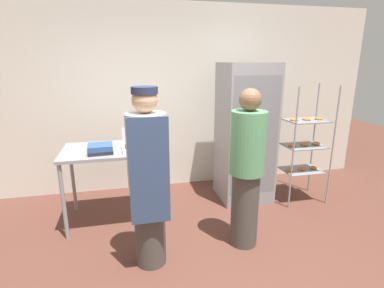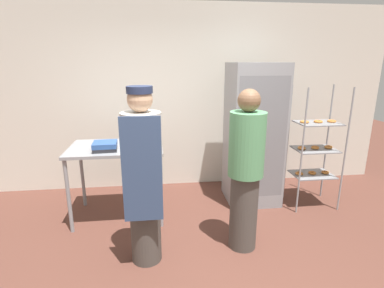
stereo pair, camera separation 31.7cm
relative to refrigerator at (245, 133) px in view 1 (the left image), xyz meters
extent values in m
plane|color=brown|center=(-0.90, -1.54, -0.95)|extent=(14.00, 14.00, 0.00)
cube|color=silver|center=(-0.90, 0.75, 0.42)|extent=(6.40, 0.12, 2.74)
cube|color=gray|center=(0.00, 0.01, 0.00)|extent=(0.69, 0.67, 1.91)
cube|color=gray|center=(0.00, -0.32, 0.02)|extent=(0.64, 0.02, 1.56)
cylinder|color=silver|center=(-0.19, -0.34, 0.05)|extent=(0.02, 0.02, 0.94)
cylinder|color=#93969B|center=(0.48, -0.46, -0.14)|extent=(0.02, 0.02, 1.62)
cylinder|color=#93969B|center=(1.06, -0.46, -0.14)|extent=(0.02, 0.02, 1.62)
cylinder|color=#93969B|center=(0.48, -0.04, -0.14)|extent=(0.02, 0.02, 1.62)
cylinder|color=#93969B|center=(1.06, -0.04, -0.14)|extent=(0.02, 0.02, 1.62)
cube|color=gray|center=(0.77, -0.25, -0.52)|extent=(0.53, 0.39, 0.01)
torus|color=orange|center=(0.58, -0.25, -0.50)|extent=(0.10, 0.10, 0.03)
torus|color=orange|center=(0.77, -0.25, -0.50)|extent=(0.10, 0.10, 0.03)
torus|color=orange|center=(0.96, -0.25, -0.50)|extent=(0.10, 0.10, 0.03)
cube|color=gray|center=(0.77, -0.25, -0.16)|extent=(0.53, 0.39, 0.01)
torus|color=orange|center=(0.58, -0.25, -0.14)|extent=(0.10, 0.10, 0.04)
torus|color=orange|center=(0.77, -0.25, -0.14)|extent=(0.10, 0.10, 0.04)
torus|color=orange|center=(0.96, -0.25, -0.14)|extent=(0.10, 0.10, 0.04)
cube|color=gray|center=(0.77, -0.25, 0.19)|extent=(0.53, 0.39, 0.01)
torus|color=orange|center=(0.58, -0.25, 0.21)|extent=(0.11, 0.11, 0.03)
torus|color=orange|center=(0.77, -0.25, 0.21)|extent=(0.11, 0.11, 0.03)
torus|color=orange|center=(0.96, -0.25, 0.21)|extent=(0.11, 0.11, 0.03)
cube|color=gray|center=(-1.81, -0.25, -0.05)|extent=(1.11, 0.76, 0.04)
cylinder|color=gray|center=(-2.32, -0.59, -0.51)|extent=(0.04, 0.04, 0.89)
cylinder|color=gray|center=(-1.29, -0.59, -0.51)|extent=(0.04, 0.04, 0.89)
cylinder|color=gray|center=(-2.32, 0.09, -0.51)|extent=(0.04, 0.04, 0.89)
cylinder|color=gray|center=(-1.29, 0.09, -0.51)|extent=(0.04, 0.04, 0.89)
cube|color=white|center=(-1.53, -0.43, -0.01)|extent=(0.28, 0.21, 0.05)
cube|color=white|center=(-1.53, -0.32, 0.12)|extent=(0.27, 0.01, 0.21)
torus|color=#513323|center=(-1.60, -0.48, 0.03)|extent=(0.09, 0.09, 0.03)
torus|color=#513323|center=(-1.53, -0.48, 0.03)|extent=(0.09, 0.09, 0.03)
torus|color=#513323|center=(-1.46, -0.48, 0.03)|extent=(0.09, 0.09, 0.03)
torus|color=#513323|center=(-1.60, -0.43, 0.03)|extent=(0.09, 0.09, 0.03)
torus|color=#513323|center=(-1.53, -0.43, 0.03)|extent=(0.09, 0.09, 0.03)
torus|color=#513323|center=(-1.46, -0.43, 0.03)|extent=(0.09, 0.09, 0.03)
torus|color=#513323|center=(-1.60, -0.38, 0.03)|extent=(0.09, 0.09, 0.03)
cylinder|color=black|center=(-1.49, 0.00, 0.01)|extent=(0.13, 0.13, 0.08)
cylinder|color=#B2BCC1|center=(-1.49, 0.00, 0.13)|extent=(0.10, 0.10, 0.15)
cylinder|color=black|center=(-1.49, 0.00, 0.21)|extent=(0.10, 0.10, 0.02)
cube|color=#232328|center=(-1.91, -0.40, -0.01)|extent=(0.29, 0.28, 0.04)
cube|color=#2D5193|center=(-1.91, -0.40, 0.04)|extent=(0.28, 0.27, 0.06)
cylinder|color=#47423D|center=(-1.45, -1.19, -0.54)|extent=(0.29, 0.29, 0.83)
cylinder|color=beige|center=(-1.45, -1.19, 0.20)|extent=(0.36, 0.36, 0.66)
sphere|color=tan|center=(-1.45, -1.19, 0.65)|extent=(0.22, 0.22, 0.22)
cube|color=#33476B|center=(-1.45, -1.39, 0.06)|extent=(0.34, 0.02, 0.95)
cylinder|color=#232D4C|center=(-1.45, -1.19, 0.73)|extent=(0.23, 0.23, 0.06)
cylinder|color=#47423D|center=(-0.44, -1.10, -0.55)|extent=(0.29, 0.29, 0.81)
cylinder|color=#569966|center=(-0.44, -1.10, 0.18)|extent=(0.35, 0.35, 0.64)
sphere|color=brown|center=(-0.44, -1.10, 0.61)|extent=(0.22, 0.22, 0.22)
camera|label=1|loc=(-1.63, -3.77, 0.97)|focal=28.00mm
camera|label=2|loc=(-1.31, -3.83, 0.97)|focal=28.00mm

